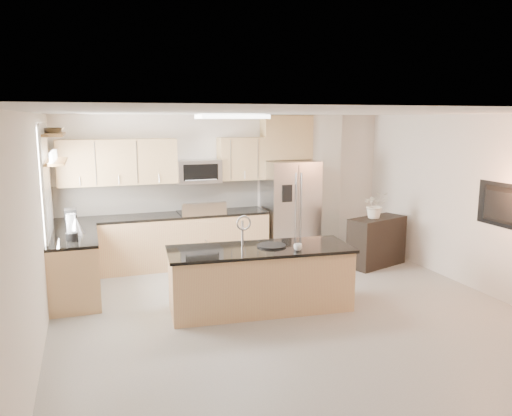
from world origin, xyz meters
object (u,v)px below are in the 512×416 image
object	(u,v)px
platter	(272,246)
coffee_maker	(71,220)
television	(503,207)
blender	(71,229)
refrigerator	(290,209)
bowl	(53,129)
microwave	(198,171)
island	(260,278)
cup	(298,247)
flower_vase	(375,198)
kettle	(76,226)
range	(201,238)
credenza	(376,242)

from	to	relation	value
platter	coffee_maker	world-z (taller)	coffee_maker
coffee_maker	television	world-z (taller)	television
platter	blender	world-z (taller)	blender
refrigerator	blender	size ratio (longest dim) A/B	4.85
platter	bowl	size ratio (longest dim) A/B	0.94
platter	television	world-z (taller)	television
microwave	refrigerator	distance (m)	1.82
refrigerator	television	world-z (taller)	refrigerator
island	coffee_maker	bearing A→B (deg)	151.19
island	microwave	bearing A→B (deg)	101.65
cup	flower_vase	xyz separation A→B (m)	(2.10, 1.53, 0.30)
coffee_maker	television	xyz separation A→B (m)	(5.60, -2.39, 0.28)
platter	flower_vase	bearing A→B (deg)	27.50
cup	coffee_maker	bearing A→B (deg)	146.11
flower_vase	kettle	bearing A→B (deg)	179.36
range	coffee_maker	xyz separation A→B (m)	(-2.09, -0.73, 0.60)
coffee_maker	flower_vase	xyz separation A→B (m)	(4.89, -0.35, 0.13)
microwave	flower_vase	size ratio (longest dim) A/B	1.10
bowl	platter	bearing A→B (deg)	-28.53
microwave	cup	distance (m)	2.92
television	coffee_maker	bearing A→B (deg)	66.88
platter	kettle	size ratio (longest dim) A/B	1.42
island	television	bearing A→B (deg)	-8.92
range	television	world-z (taller)	television
bowl	television	world-z (taller)	bowl
cup	bowl	size ratio (longest dim) A/B	0.27
credenza	flower_vase	bearing A→B (deg)	172.50
flower_vase	television	bearing A→B (deg)	-70.77
coffee_maker	blender	bearing A→B (deg)	-88.36
refrigerator	television	size ratio (longest dim) A/B	1.65
microwave	television	xyz separation A→B (m)	(3.51, -3.24, -0.28)
range	refrigerator	size ratio (longest dim) A/B	0.64
flower_vase	island	bearing A→B (deg)	-153.74
island	kettle	xyz separation A→B (m)	(-2.31, 1.29, 0.62)
credenza	blender	bearing A→B (deg)	165.21
kettle	range	bearing A→B (deg)	26.91
credenza	blender	xyz separation A→B (m)	(-4.94, -0.36, 0.65)
blender	coffee_maker	world-z (taller)	blender
coffee_maker	television	bearing A→B (deg)	-23.12
refrigerator	island	size ratio (longest dim) A/B	0.71
bowl	television	distance (m)	6.28
microwave	credenza	bearing A→B (deg)	-22.57
kettle	island	bearing A→B (deg)	-29.25
credenza	cup	size ratio (longest dim) A/B	9.44
microwave	blender	xyz separation A→B (m)	(-2.08, -1.55, -0.55)
platter	cup	bearing A→B (deg)	-50.42
cup	credenza	bearing A→B (deg)	35.43
microwave	blender	distance (m)	2.65
microwave	bowl	size ratio (longest dim) A/B	1.83
bowl	flower_vase	distance (m)	5.19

